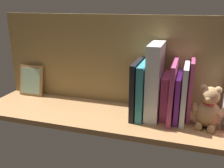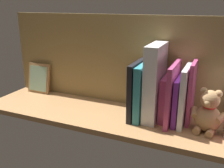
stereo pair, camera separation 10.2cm
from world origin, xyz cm
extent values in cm
cube|color=#A87A4C|center=(0.00, 0.00, -1.10)|extent=(115.11, 31.57, 2.20)
cube|color=olive|center=(0.00, -13.53, 19.86)|extent=(115.11, 1.50, 39.71)
ellipsoid|color=tan|center=(-37.41, -0.47, 4.85)|extent=(10.63, 9.87, 9.70)
sphere|color=tan|center=(-37.41, -0.47, 12.20)|extent=(6.67, 6.67, 6.67)
sphere|color=tan|center=(-39.87, 0.01, 14.70)|extent=(2.58, 2.58, 2.58)
sphere|color=tan|center=(-34.96, -0.96, 14.70)|extent=(2.58, 2.58, 2.58)
sphere|color=tan|center=(-36.87, 2.31, 11.70)|extent=(2.58, 2.58, 2.58)
cylinder|color=tan|center=(-41.70, 1.61, 6.54)|extent=(4.41, 5.25, 3.59)
cylinder|color=tan|center=(-32.66, -0.17, 6.54)|extent=(2.98, 5.06, 3.59)
cylinder|color=tan|center=(-38.76, 3.99, 1.29)|extent=(3.23, 4.07, 2.58)
cylinder|color=tan|center=(-34.48, 3.15, 1.29)|extent=(3.23, 4.07, 2.58)
torus|color=red|center=(-37.41, -0.47, 9.54)|extent=(5.20, 5.20, 0.76)
cube|color=#B23F72|center=(-30.44, -5.76, 11.85)|extent=(1.39, 13.25, 23.69)
cube|color=silver|center=(-28.34, -3.61, 11.12)|extent=(1.83, 17.55, 22.24)
cube|color=purple|center=(-26.04, -4.02, 8.99)|extent=(1.79, 16.73, 17.97)
cube|color=#B23F72|center=(-23.84, -2.69, 11.59)|extent=(1.87, 19.38, 23.21)
cube|color=#B23F72|center=(-21.15, -4.95, 8.70)|extent=(2.78, 14.87, 17.39)
cube|color=white|center=(-16.70, -3.50, 14.89)|extent=(5.15, 17.56, 29.77)
cube|color=teal|center=(-12.35, -3.00, 11.01)|extent=(2.56, 18.77, 22.01)
cube|color=black|center=(-9.63, -2.87, 11.32)|extent=(1.91, 19.03, 22.64)
cube|color=#A87A4C|center=(45.33, -10.03, 7.41)|extent=(12.51, 4.29, 15.06)
cube|color=#8CAD8C|center=(45.33, -9.31, 7.41)|extent=(10.51, 2.97, 12.52)
camera|label=1|loc=(-29.55, 92.99, 44.41)|focal=40.75mm
camera|label=2|loc=(-39.13, 89.39, 44.41)|focal=40.75mm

